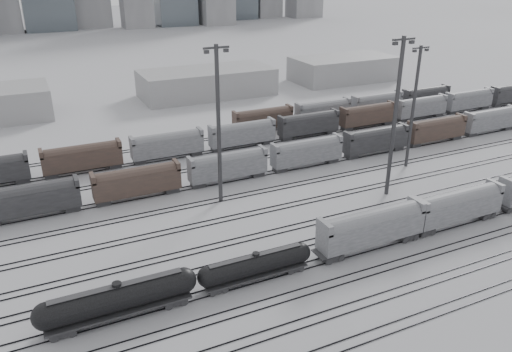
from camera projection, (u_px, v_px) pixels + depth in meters
name	position (u px, v px, depth m)	size (l,w,h in m)	color
ground	(372.00, 252.00, 71.06)	(900.00, 900.00, 0.00)	silver
tracks	(309.00, 202.00, 85.55)	(220.00, 71.50, 0.16)	black
tank_car_a	(119.00, 299.00, 56.99)	(18.64, 3.11, 4.61)	#232326
tank_car_b	(256.00, 265.00, 63.98)	(15.84, 2.64, 3.91)	#232326
hopper_car_a	(372.00, 226.00, 70.53)	(16.64, 3.31, 5.95)	#232326
hopper_car_b	(458.00, 205.00, 77.03)	(15.97, 3.17, 5.71)	#232326
light_mast_b	(218.00, 123.00, 80.70)	(4.25, 0.68, 26.54)	#333436
light_mast_c	(395.00, 115.00, 83.09)	(4.39, 0.70, 27.42)	#333436
light_mast_d	(414.00, 105.00, 95.78)	(3.84, 0.61, 23.99)	#333436
bg_string_near	(307.00, 153.00, 99.64)	(151.00, 3.00, 5.60)	gray
bg_string_mid	(309.00, 125.00, 116.84)	(151.00, 3.00, 5.60)	#232326
bg_string_far	(350.00, 108.00, 130.35)	(66.00, 3.00, 5.60)	#4C3930
warehouse_mid	(207.00, 83.00, 152.23)	(40.00, 18.00, 8.00)	#A3A3A6
warehouse_right	(343.00, 69.00, 171.85)	(35.00, 18.00, 8.00)	#A3A3A6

